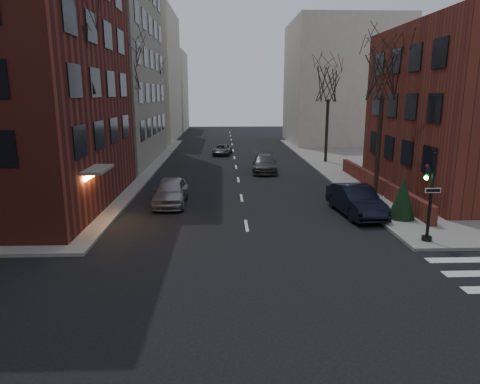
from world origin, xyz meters
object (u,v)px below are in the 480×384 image
at_px(tree_left_a, 72,56).
at_px(streetlamp_far, 163,115).
at_px(tree_right_a, 384,70).
at_px(parked_sedan, 356,200).
at_px(car_lane_gray, 264,163).
at_px(tree_right_b, 329,83).
at_px(car_lane_silver, 171,191).
at_px(tree_left_b, 125,64).
at_px(streetlamp_near, 124,128).
at_px(sandwich_board, 382,203).
at_px(evergreen_shrub, 403,197).
at_px(car_lane_far, 222,150).
at_px(traffic_signal, 429,203).
at_px(tree_left_c, 154,81).

relative_size(tree_left_a, streetlamp_far, 1.63).
height_order(tree_left_a, tree_right_a, tree_left_a).
relative_size(streetlamp_far, parked_sedan, 1.25).
distance_m(tree_right_a, car_lane_gray, 13.55).
height_order(tree_right_b, car_lane_silver, tree_right_b).
xyz_separation_m(tree_right_a, parked_sedan, (-2.60, -4.21, -7.20)).
relative_size(tree_left_b, streetlamp_near, 1.72).
xyz_separation_m(tree_left_b, sandwich_board, (16.62, -11.83, -8.35)).
bearing_deg(tree_left_b, tree_right_b, 18.82).
distance_m(streetlamp_far, evergreen_shrub, 33.90).
relative_size(tree_left_b, tree_right_b, 1.18).
bearing_deg(car_lane_silver, tree_right_b, 49.42).
relative_size(parked_sedan, car_lane_far, 1.26).
height_order(traffic_signal, tree_left_c, tree_left_c).
xyz_separation_m(car_lane_silver, car_lane_gray, (6.79, 10.95, -0.08)).
distance_m(parked_sedan, sandwich_board, 1.68).
relative_size(tree_left_b, evergreen_shrub, 4.71).
height_order(tree_left_b, evergreen_shrub, tree_left_b).
height_order(traffic_signal, tree_left_b, tree_left_b).
height_order(tree_left_a, tree_left_b, tree_left_b).
bearing_deg(car_lane_far, sandwich_board, -61.89).
relative_size(tree_right_a, sandwich_board, 11.85).
distance_m(traffic_signal, tree_right_a, 10.92).
bearing_deg(car_lane_gray, traffic_signal, -69.33).
xyz_separation_m(tree_right_a, tree_right_b, (0.00, 14.00, -0.44)).
bearing_deg(tree_right_b, traffic_signal, -92.15).
bearing_deg(tree_right_b, car_lane_far, 148.08).
height_order(car_lane_far, sandwich_board, car_lane_far).
xyz_separation_m(traffic_signal, tree_right_b, (0.86, 23.01, 5.68)).
relative_size(tree_right_a, car_lane_gray, 1.92).
bearing_deg(car_lane_silver, tree_left_a, -150.42).
bearing_deg(car_lane_silver, streetlamp_near, 124.56).
relative_size(tree_left_c, tree_right_b, 1.06).
bearing_deg(tree_right_a, car_lane_gray, 124.12).
bearing_deg(tree_right_a, tree_left_c, 128.66).
xyz_separation_m(streetlamp_far, sandwich_board, (16.02, -27.83, -3.68)).
relative_size(traffic_signal, tree_left_a, 0.39).
relative_size(car_lane_far, evergreen_shrub, 1.75).
height_order(traffic_signal, evergreen_shrub, traffic_signal).
relative_size(traffic_signal, tree_left_c, 0.41).
height_order(traffic_signal, streetlamp_near, streetlamp_near).
height_order(tree_left_b, car_lane_silver, tree_left_b).
xyz_separation_m(streetlamp_far, car_lane_silver, (3.80, -25.49, -3.42)).
distance_m(streetlamp_near, car_lane_silver, 7.50).
bearing_deg(streetlamp_near, car_lane_silver, -55.29).
bearing_deg(tree_right_a, tree_left_a, -167.20).
xyz_separation_m(tree_left_a, streetlamp_near, (0.60, 8.00, -4.23)).
bearing_deg(tree_left_c, tree_left_b, -90.00).
bearing_deg(traffic_signal, parked_sedan, 109.93).
xyz_separation_m(car_lane_far, sandwich_board, (9.09, -24.10, 0.00)).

